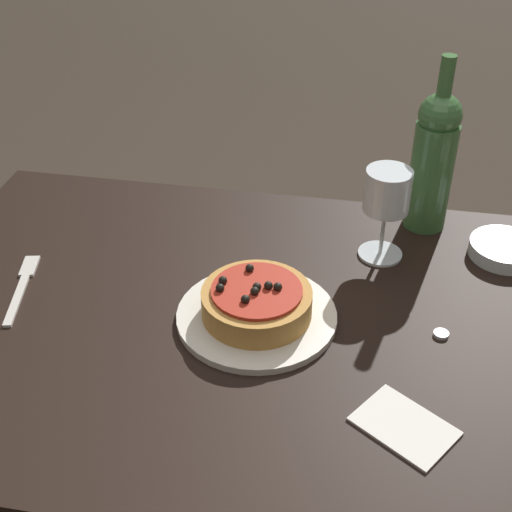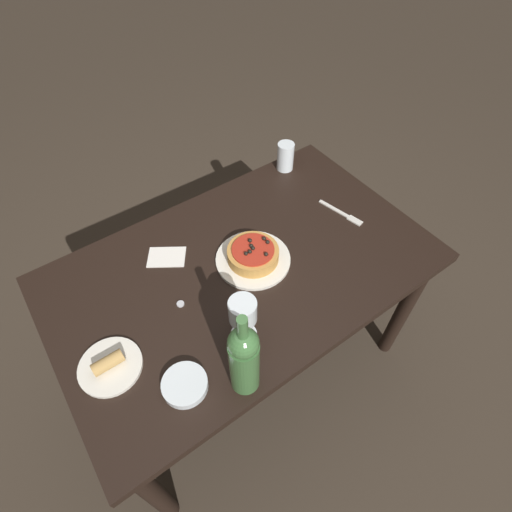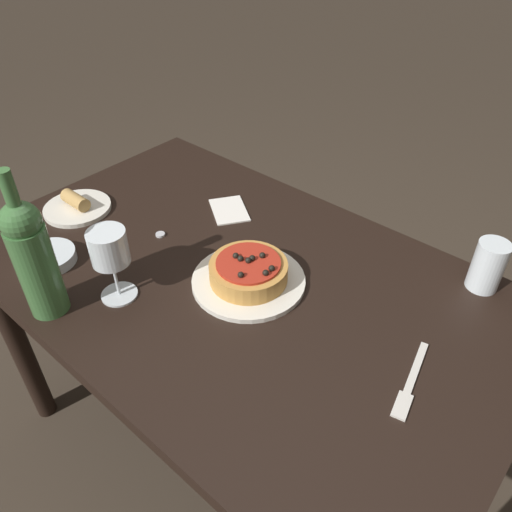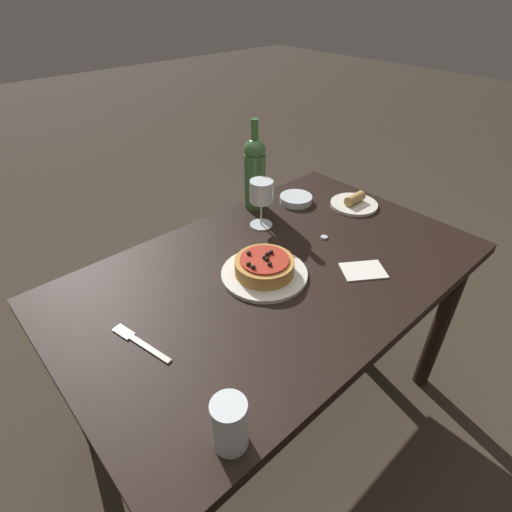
{
  "view_description": "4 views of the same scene",
  "coord_description": "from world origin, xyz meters",
  "px_view_note": "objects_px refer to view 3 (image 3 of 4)",
  "views": [
    {
      "loc": [
        -0.11,
        0.86,
        1.46
      ],
      "look_at": [
        0.05,
        -0.04,
        0.81
      ],
      "focal_mm": 50.0,
      "sensor_mm": 36.0,
      "label": 1
    },
    {
      "loc": [
        -0.45,
        -0.71,
        1.79
      ],
      "look_at": [
        0.03,
        -0.04,
        0.79
      ],
      "focal_mm": 28.0,
      "sensor_mm": 36.0,
      "label": 2
    },
    {
      "loc": [
        0.61,
        -0.63,
        1.47
      ],
      "look_at": [
        0.03,
        0.04,
        0.77
      ],
      "focal_mm": 35.0,
      "sensor_mm": 36.0,
      "label": 3
    },
    {
      "loc": [
        0.69,
        0.67,
        1.46
      ],
      "look_at": [
        0.07,
        -0.01,
        0.8
      ],
      "focal_mm": 28.0,
      "sensor_mm": 36.0,
      "label": 4
    }
  ],
  "objects_px": {
    "side_bowl": "(49,257)",
    "dinner_plate": "(250,280)",
    "fork": "(410,384)",
    "dining_table": "(236,304)",
    "wine_bottle": "(33,257)",
    "water_cup": "(488,266)",
    "bottle_cap": "(160,235)",
    "side_plate": "(77,206)",
    "pizza": "(250,270)",
    "wine_glass": "(109,251)"
  },
  "relations": [
    {
      "from": "dining_table",
      "to": "pizza",
      "type": "relative_size",
      "value": 7.34
    },
    {
      "from": "dinner_plate",
      "to": "dining_table",
      "type": "bearing_deg",
      "value": -174.52
    },
    {
      "from": "dining_table",
      "to": "water_cup",
      "type": "height_order",
      "value": "water_cup"
    },
    {
      "from": "side_plate",
      "to": "dining_table",
      "type": "bearing_deg",
      "value": 9.26
    },
    {
      "from": "pizza",
      "to": "bottle_cap",
      "type": "relative_size",
      "value": 7.32
    },
    {
      "from": "dinner_plate",
      "to": "bottle_cap",
      "type": "distance_m",
      "value": 0.29
    },
    {
      "from": "side_bowl",
      "to": "dinner_plate",
      "type": "bearing_deg",
      "value": 32.4
    },
    {
      "from": "wine_glass",
      "to": "water_cup",
      "type": "distance_m",
      "value": 0.81
    },
    {
      "from": "pizza",
      "to": "bottle_cap",
      "type": "height_order",
      "value": "pizza"
    },
    {
      "from": "bottle_cap",
      "to": "pizza",
      "type": "bearing_deg",
      "value": 3.24
    },
    {
      "from": "side_plate",
      "to": "water_cup",
      "type": "bearing_deg",
      "value": 23.64
    },
    {
      "from": "wine_bottle",
      "to": "fork",
      "type": "xyz_separation_m",
      "value": [
        0.67,
        0.32,
        -0.14
      ]
    },
    {
      "from": "pizza",
      "to": "wine_bottle",
      "type": "relative_size",
      "value": 0.53
    },
    {
      "from": "dinner_plate",
      "to": "pizza",
      "type": "distance_m",
      "value": 0.03
    },
    {
      "from": "wine_glass",
      "to": "wine_bottle",
      "type": "xyz_separation_m",
      "value": [
        -0.08,
        -0.12,
        0.02
      ]
    },
    {
      "from": "pizza",
      "to": "water_cup",
      "type": "relative_size",
      "value": 1.48
    },
    {
      "from": "dining_table",
      "to": "wine_bottle",
      "type": "xyz_separation_m",
      "value": [
        -0.22,
        -0.34,
        0.24
      ]
    },
    {
      "from": "dining_table",
      "to": "side_bowl",
      "type": "height_order",
      "value": "side_bowl"
    },
    {
      "from": "side_bowl",
      "to": "bottle_cap",
      "type": "relative_size",
      "value": 5.25
    },
    {
      "from": "fork",
      "to": "side_bowl",
      "type": "bearing_deg",
      "value": -86.1
    },
    {
      "from": "wine_bottle",
      "to": "wine_glass",
      "type": "bearing_deg",
      "value": 57.08
    },
    {
      "from": "side_bowl",
      "to": "fork",
      "type": "distance_m",
      "value": 0.85
    },
    {
      "from": "dinner_plate",
      "to": "pizza",
      "type": "xyz_separation_m",
      "value": [
        0.0,
        -0.0,
        0.03
      ]
    },
    {
      "from": "wine_bottle",
      "to": "side_plate",
      "type": "height_order",
      "value": "wine_bottle"
    },
    {
      "from": "pizza",
      "to": "water_cup",
      "type": "xyz_separation_m",
      "value": [
        0.4,
        0.33,
        0.02
      ]
    },
    {
      "from": "pizza",
      "to": "dinner_plate",
      "type": "bearing_deg",
      "value": 159.6
    },
    {
      "from": "wine_bottle",
      "to": "side_plate",
      "type": "xyz_separation_m",
      "value": [
        -0.29,
        0.25,
        -0.13
      ]
    },
    {
      "from": "dining_table",
      "to": "wine_bottle",
      "type": "relative_size",
      "value": 3.88
    },
    {
      "from": "water_cup",
      "to": "side_bowl",
      "type": "bearing_deg",
      "value": -143.96
    },
    {
      "from": "bottle_cap",
      "to": "dining_table",
      "type": "bearing_deg",
      "value": 2.88
    },
    {
      "from": "wine_bottle",
      "to": "bottle_cap",
      "type": "xyz_separation_m",
      "value": [
        -0.02,
        0.32,
        -0.14
      ]
    },
    {
      "from": "side_bowl",
      "to": "fork",
      "type": "xyz_separation_m",
      "value": [
        0.82,
        0.24,
        -0.01
      ]
    },
    {
      "from": "dinner_plate",
      "to": "fork",
      "type": "relative_size",
      "value": 1.35
    },
    {
      "from": "pizza",
      "to": "bottle_cap",
      "type": "distance_m",
      "value": 0.29
    },
    {
      "from": "side_plate",
      "to": "bottle_cap",
      "type": "distance_m",
      "value": 0.27
    },
    {
      "from": "dinner_plate",
      "to": "pizza",
      "type": "bearing_deg",
      "value": -20.4
    },
    {
      "from": "water_cup",
      "to": "side_bowl",
      "type": "height_order",
      "value": "water_cup"
    },
    {
      "from": "dinner_plate",
      "to": "water_cup",
      "type": "relative_size",
      "value": 2.16
    },
    {
      "from": "water_cup",
      "to": "side_bowl",
      "type": "distance_m",
      "value": 1.0
    },
    {
      "from": "side_bowl",
      "to": "side_plate",
      "type": "relative_size",
      "value": 0.7
    },
    {
      "from": "dinner_plate",
      "to": "side_plate",
      "type": "height_order",
      "value": "side_plate"
    },
    {
      "from": "side_bowl",
      "to": "side_plate",
      "type": "xyz_separation_m",
      "value": [
        -0.14,
        0.17,
        -0.0
      ]
    },
    {
      "from": "side_plate",
      "to": "dinner_plate",
      "type": "bearing_deg",
      "value": 8.97
    },
    {
      "from": "dining_table",
      "to": "pizza",
      "type": "height_order",
      "value": "pizza"
    },
    {
      "from": "side_bowl",
      "to": "fork",
      "type": "bearing_deg",
      "value": 16.35
    },
    {
      "from": "dining_table",
      "to": "bottle_cap",
      "type": "bearing_deg",
      "value": -177.12
    },
    {
      "from": "fork",
      "to": "bottle_cap",
      "type": "relative_size",
      "value": 7.93
    },
    {
      "from": "dinner_plate",
      "to": "side_plate",
      "type": "xyz_separation_m",
      "value": [
        -0.55,
        -0.09,
        0.01
      ]
    },
    {
      "from": "bottle_cap",
      "to": "wine_bottle",
      "type": "bearing_deg",
      "value": -85.69
    },
    {
      "from": "dining_table",
      "to": "side_bowl",
      "type": "distance_m",
      "value": 0.46
    }
  ]
}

